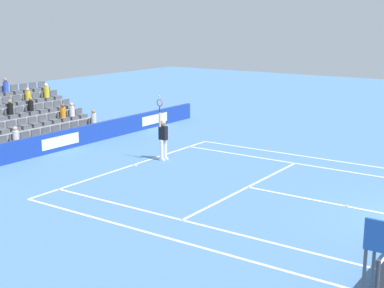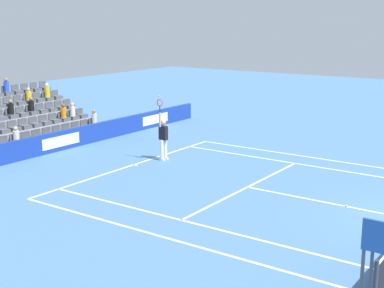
{
  "view_description": "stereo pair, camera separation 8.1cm",
  "coord_description": "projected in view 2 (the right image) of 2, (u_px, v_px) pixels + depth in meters",
  "views": [
    {
      "loc": [
        16.92,
        2.84,
        6.01
      ],
      "look_at": [
        -0.7,
        -9.37,
        1.1
      ],
      "focal_mm": 51.26,
      "sensor_mm": 36.0,
      "label": 1
    },
    {
      "loc": [
        16.88,
        2.91,
        6.01
      ],
      "look_at": [
        -0.7,
        -9.37,
        1.1
      ],
      "focal_mm": 51.26,
      "sensor_mm": 36.0,
      "label": 2
    }
  ],
  "objects": [
    {
      "name": "line_baseline",
      "position": [
        134.0,
        165.0,
        23.09
      ],
      "size": [
        10.97,
        0.1,
        0.01
      ],
      "primitive_type": "cube",
      "color": "white",
      "rests_on": "ground"
    },
    {
      "name": "line_service",
      "position": [
        247.0,
        187.0,
        20.02
      ],
      "size": [
        8.23,
        0.1,
        0.01
      ],
      "primitive_type": "cube",
      "color": "white",
      "rests_on": "ground"
    },
    {
      "name": "line_centre_service",
      "position": [
        332.0,
        203.0,
        18.24
      ],
      "size": [
        0.1,
        6.4,
        0.01
      ],
      "primitive_type": "cube",
      "color": "white",
      "rests_on": "ground"
    },
    {
      "name": "line_singles_sideline_left",
      "position": [
        194.0,
        223.0,
        16.48
      ],
      "size": [
        0.1,
        11.89,
        0.01
      ],
      "primitive_type": "cube",
      "color": "white",
      "rests_on": "ground"
    },
    {
      "name": "line_singles_sideline_right",
      "position": [
        305.0,
        165.0,
        23.06
      ],
      "size": [
        0.1,
        11.89,
        0.01
      ],
      "primitive_type": "cube",
      "color": "white",
      "rests_on": "ground"
    },
    {
      "name": "line_doubles_sideline_left",
      "position": [
        166.0,
        238.0,
        15.38
      ],
      "size": [
        0.1,
        11.89,
        0.01
      ],
      "primitive_type": "cube",
      "color": "white",
      "rests_on": "ground"
    },
    {
      "name": "line_doubles_sideline_right",
      "position": [
        318.0,
        158.0,
        24.15
      ],
      "size": [
        0.1,
        11.89,
        0.01
      ],
      "primitive_type": "cube",
      "color": "white",
      "rests_on": "ground"
    },
    {
      "name": "line_centre_mark",
      "position": [
        135.0,
        165.0,
        23.03
      ],
      "size": [
        0.1,
        0.2,
        0.01
      ],
      "primitive_type": "cube",
      "color": "white",
      "rests_on": "ground"
    },
    {
      "name": "sponsor_barrier",
      "position": [
        60.0,
        141.0,
        25.51
      ],
      "size": [
        21.03,
        0.22,
        0.92
      ],
      "color": "#193899",
      "rests_on": "ground"
    },
    {
      "name": "tennis_player",
      "position": [
        163.0,
        138.0,
        23.69
      ],
      "size": [
        0.53,
        0.37,
        2.85
      ],
      "color": "white",
      "rests_on": "ground"
    },
    {
      "name": "umpire_chair",
      "position": [
        383.0,
        258.0,
        10.53
      ],
      "size": [
        0.7,
        0.7,
        2.34
      ],
      "color": "#474C54",
      "rests_on": "ground"
    },
    {
      "name": "stadium_stand",
      "position": [
        11.0,
        125.0,
        27.42
      ],
      "size": [
        7.44,
        4.75,
        3.02
      ],
      "color": "gray",
      "rests_on": "ground"
    },
    {
      "name": "loose_tennis_ball",
      "position": [
        346.0,
        206.0,
        17.93
      ],
      "size": [
        0.07,
        0.07,
        0.07
      ],
      "primitive_type": "sphere",
      "color": "#D1E533",
      "rests_on": "ground"
    }
  ]
}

